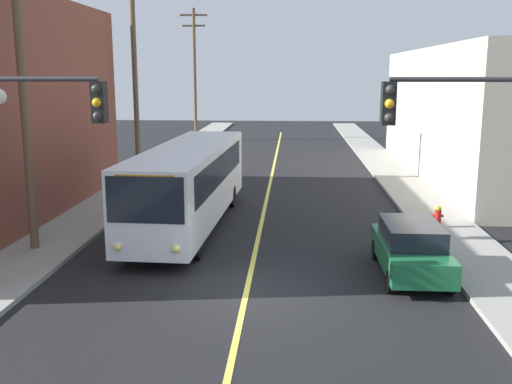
% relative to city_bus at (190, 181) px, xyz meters
% --- Properties ---
extents(ground_plane, '(120.00, 120.00, 0.00)m').
position_rel_city_bus_xyz_m(ground_plane, '(2.80, -7.18, -1.82)').
color(ground_plane, black).
extents(sidewalk_left, '(2.50, 90.00, 0.15)m').
position_rel_city_bus_xyz_m(sidewalk_left, '(-4.45, 2.82, -1.74)').
color(sidewalk_left, gray).
rests_on(sidewalk_left, ground).
extents(sidewalk_right, '(2.50, 90.00, 0.15)m').
position_rel_city_bus_xyz_m(sidewalk_right, '(10.05, 2.82, -1.74)').
color(sidewalk_right, gray).
rests_on(sidewalk_right, ground).
extents(lane_stripe_center, '(0.16, 60.00, 0.01)m').
position_rel_city_bus_xyz_m(lane_stripe_center, '(2.80, 7.82, -1.81)').
color(lane_stripe_center, '#D8CC4C').
rests_on(lane_stripe_center, ground).
extents(city_bus, '(3.06, 12.24, 3.20)m').
position_rel_city_bus_xyz_m(city_bus, '(0.00, 0.00, 0.00)').
color(city_bus, silver).
rests_on(city_bus, ground).
extents(parked_car_green, '(1.84, 4.41, 1.62)m').
position_rel_city_bus_xyz_m(parked_car_green, '(7.62, -5.30, -0.98)').
color(parked_car_green, '#196038').
rests_on(parked_car_green, ground).
extents(utility_pole_near, '(2.40, 0.28, 9.94)m').
position_rel_city_bus_xyz_m(utility_pole_near, '(-4.70, -3.76, 3.80)').
color(utility_pole_near, brown).
rests_on(utility_pole_near, sidewalk_left).
extents(utility_pole_mid, '(2.40, 0.28, 11.30)m').
position_rel_city_bus_xyz_m(utility_pole_mid, '(-4.49, 9.13, 4.50)').
color(utility_pole_mid, brown).
rests_on(utility_pole_mid, sidewalk_left).
extents(utility_pole_far, '(2.40, 0.28, 11.43)m').
position_rel_city_bus_xyz_m(utility_pole_far, '(-4.79, 30.21, 4.57)').
color(utility_pole_far, brown).
rests_on(utility_pole_far, sidewalk_left).
extents(traffic_signal_left_corner, '(3.75, 0.48, 6.00)m').
position_rel_city_bus_xyz_m(traffic_signal_left_corner, '(-2.61, -8.42, 2.49)').
color(traffic_signal_left_corner, '#2D2D33').
rests_on(traffic_signal_left_corner, sidewalk_left).
extents(traffic_signal_right_corner, '(3.75, 0.48, 6.00)m').
position_rel_city_bus_xyz_m(traffic_signal_right_corner, '(8.21, -8.52, 2.49)').
color(traffic_signal_right_corner, '#2D2D33').
rests_on(traffic_signal_right_corner, sidewalk_right).
extents(fire_hydrant, '(0.44, 0.26, 0.84)m').
position_rel_city_bus_xyz_m(fire_hydrant, '(9.65, -0.15, -1.23)').
color(fire_hydrant, red).
rests_on(fire_hydrant, sidewalk_right).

